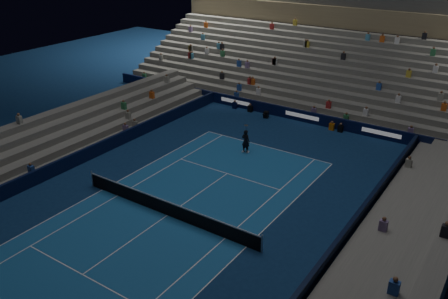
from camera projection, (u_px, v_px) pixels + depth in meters
The scene contains 11 objects.
ground at pixel (167, 215), 27.65m from camera, with size 90.00×90.00×0.00m, color #0D2750.
court_surface at pixel (167, 215), 27.65m from camera, with size 10.97×23.77×0.01m, color #1B5898.
sponsor_barrier_far at pixel (303, 116), 41.39m from camera, with size 44.00×0.25×1.00m, color black.
sponsor_barrier_east at pixel (322, 268), 22.52m from camera, with size 0.25×37.00×1.00m, color black.
sponsor_barrier_west at pixel (59, 167), 32.35m from camera, with size 0.25×37.00×1.00m, color black.
grandstand_main at pixel (345, 62), 47.28m from camera, with size 44.00×15.20×11.20m.
grandstand_east at pixel (396, 289), 20.59m from camera, with size 5.00×37.00×2.50m.
grandstand_west at pixel (28, 149), 33.94m from camera, with size 5.00×37.00×2.50m.
tennis_net at pixel (167, 208), 27.44m from camera, with size 12.90×0.10×1.10m.
tennis_player at pixel (246, 141), 35.27m from camera, with size 0.67×0.44×1.84m, color black.
broadcast_camera at pixel (266, 115), 42.32m from camera, with size 0.53×0.92×0.56m.
Camera 1 is at (15.88, -17.63, 15.09)m, focal length 37.52 mm.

